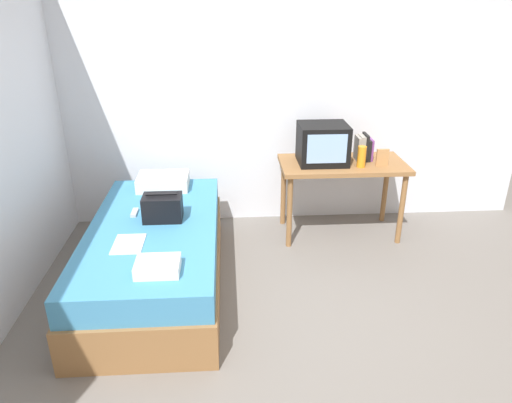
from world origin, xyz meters
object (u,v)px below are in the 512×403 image
picture_frame (382,157)px  water_bottle (362,157)px  pillow (163,181)px  remote_silver (135,213)px  folded_towel (158,266)px  remote_dark (173,261)px  bed (156,256)px  desk (342,172)px  magazine (129,244)px  handbag (163,208)px  book_row (364,148)px  tv (323,144)px

picture_frame → water_bottle: bearing=-172.2°
pillow → water_bottle: bearing=-3.2°
remote_silver → folded_towel: bearing=-71.4°
remote_dark → folded_towel: 0.14m
bed → remote_silver: 0.39m
desk → pillow: (-1.66, -0.03, -0.04)m
picture_frame → magazine: size_ratio=0.53×
pillow → remote_silver: size_ratio=3.16×
handbag → folded_towel: bearing=-86.0°
book_row → remote_silver: 2.16m
book_row → handbag: 1.96m
water_bottle → picture_frame: bearing=7.8°
tv → folded_towel: bearing=-131.8°
handbag → folded_towel: handbag is taller
desk → pillow: size_ratio=2.55×
picture_frame → remote_silver: 2.23m
desk → book_row: (0.20, 0.07, 0.21)m
picture_frame → folded_towel: 2.33m
remote_silver → handbag: bearing=-25.6°
handbag → bed: bearing=-127.6°
pillow → handbag: (0.08, -0.68, 0.04)m
magazine → remote_silver: remote_silver is taller
tv → water_bottle: 0.37m
pillow → tv: bearing=1.6°
book_row → pillow: 1.88m
desk → remote_dark: 2.00m
tv → book_row: tv is taller
desk → picture_frame: size_ratio=7.53×
magazine → picture_frame: bearing=25.3°
desk → handbag: (-1.58, -0.71, -0.00)m
remote_dark → folded_towel: bearing=-129.3°
bed → desk: 1.88m
bed → remote_dark: remote_dark is taller
remote_silver → book_row: bearing=17.9°
picture_frame → book_row: bearing=127.3°
folded_towel → tv: bearing=48.2°
handbag → folded_towel: (0.05, -0.77, -0.06)m
handbag → magazine: size_ratio=1.03×
picture_frame → folded_towel: picture_frame is taller
water_bottle → magazine: water_bottle is taller
book_row → magazine: bearing=-149.5°
desk → remote_dark: (-1.44, -1.38, -0.09)m
bed → folded_towel: folded_towel is taller
remote_silver → desk: bearing=17.9°
book_row → tv: bearing=-172.1°
desk → folded_towel: desk is taller
water_bottle → magazine: 2.17m
bed → picture_frame: 2.18m
tv → book_row: (0.40, 0.06, -0.07)m
picture_frame → remote_dark: size_ratio=0.99×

